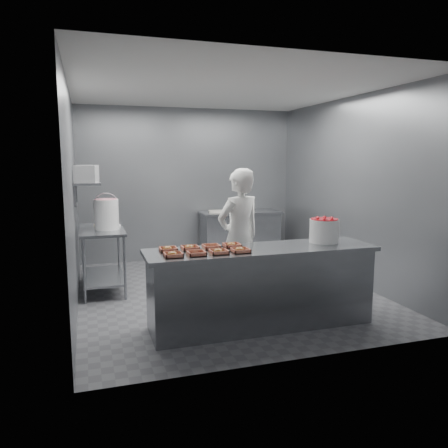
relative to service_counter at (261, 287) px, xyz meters
The scene contains 24 objects.
floor 1.42m from the service_counter, 90.00° to the left, with size 4.50×4.50×0.00m, color #4C4C51.
ceiling 2.71m from the service_counter, 90.00° to the left, with size 4.50×4.50×0.00m, color white.
wall_back 3.72m from the service_counter, 90.00° to the left, with size 4.00×0.04×2.80m, color slate.
wall_left 2.59m from the service_counter, 145.98° to the left, with size 0.04×4.50×2.80m, color slate.
wall_right 2.59m from the service_counter, 34.02° to the left, with size 0.04×4.50×2.80m, color slate.
service_counter is the anchor object (origin of this frame).
prep_table 2.56m from the service_counter, 130.24° to the left, with size 0.60×1.20×0.90m.
back_counter 3.37m from the service_counter, 74.52° to the left, with size 1.50×0.60×0.90m.
wall_shelf 2.88m from the service_counter, 133.03° to the left, with size 0.35×0.90×0.03m, color slate.
tray_0 1.14m from the service_counter, behind, with size 0.19×0.18×0.06m.
tray_1 0.92m from the service_counter, 169.70° to the right, with size 0.19×0.18×0.04m.
tray_2 0.73m from the service_counter, 165.38° to the right, with size 0.19×0.18×0.06m.
tray_3 0.58m from the service_counter, 155.02° to the right, with size 0.19×0.18×0.06m.
tray_4 1.14m from the service_counter, behind, with size 0.19×0.18×0.06m.
tray_5 0.93m from the service_counter, 169.73° to the left, with size 0.19×0.18×0.06m.
tray_6 0.73m from the service_counter, 165.29° to the left, with size 0.19×0.18×0.04m.
tray_7 0.58m from the service_counter, 155.01° to the left, with size 0.19×0.18×0.06m.
worker 0.88m from the service_counter, 89.95° to the left, with size 0.64×0.42×1.76m, color white.
strawberry_tub 1.02m from the service_counter, ahead, with size 0.34×0.34×0.28m.
glaze_bucket 2.52m from the service_counter, 130.66° to the left, with size 0.35×0.33×0.51m.
bucket_lid 2.59m from the service_counter, 127.19° to the left, with size 0.33×0.33×0.03m, color white.
rag 2.81m from the service_counter, 127.23° to the left, with size 0.14×0.12×0.02m, color #CCB28C.
appliance 2.77m from the service_counter, 137.14° to the left, with size 0.27×0.31×0.23m, color gray.
paper_stack 3.31m from the service_counter, 82.12° to the left, with size 0.30×0.22×0.04m, color silver.
Camera 1 is at (-1.83, -5.75, 1.88)m, focal length 35.00 mm.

